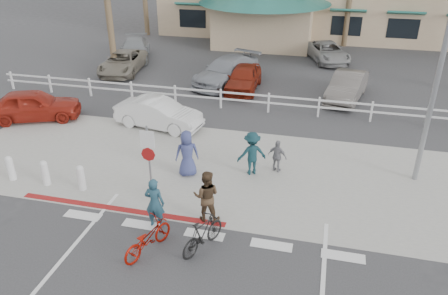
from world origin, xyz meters
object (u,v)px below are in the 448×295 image
(bike_red, at_px, (147,238))
(bike_black, at_px, (203,234))
(car_red_compact, at_px, (33,105))
(car_white_sedan, at_px, (159,114))
(sign_post, at_px, (149,158))

(bike_red, distance_m, bike_black, 1.53)
(bike_red, distance_m, car_red_compact, 11.60)
(bike_red, bearing_deg, car_white_sedan, -49.64)
(bike_red, bearing_deg, bike_black, -140.40)
(sign_post, xyz_separation_m, bike_red, (0.98, -2.68, -0.98))
(sign_post, distance_m, car_white_sedan, 5.76)
(bike_black, bearing_deg, bike_red, 42.52)
(sign_post, relative_size, bike_black, 1.71)
(car_white_sedan, bearing_deg, sign_post, -151.98)
(sign_post, height_order, bike_black, sign_post)
(bike_black, distance_m, car_red_compact, 12.46)
(sign_post, xyz_separation_m, car_red_compact, (-7.85, 4.84, -0.73))
(sign_post, xyz_separation_m, bike_black, (2.43, -2.19, -0.94))
(car_white_sedan, bearing_deg, bike_black, -141.48)
(car_red_compact, bearing_deg, bike_red, -153.02)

